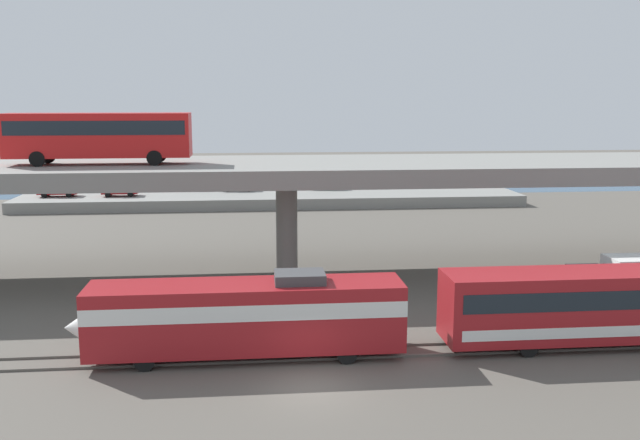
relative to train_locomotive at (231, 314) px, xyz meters
The scene contains 14 objects.
ground_plane 5.76m from the train_locomotive, 48.70° to the right, with size 260.00×260.00×0.00m, color #565149.
rail_strip_near 4.18m from the train_locomotive, 12.25° to the right, with size 110.00×0.12×0.12m, color #59544C.
rail_strip_far 4.18m from the train_locomotive, 12.25° to the left, with size 110.00×0.12×0.12m, color #59544C.
train_locomotive is the anchor object (origin of this frame).
highway_overpass 17.15m from the train_locomotive, 77.61° to the left, with size 96.00×11.97×7.99m.
transit_bus_on_overpass 19.55m from the train_locomotive, 120.02° to the left, with size 12.00×2.68×3.40m.
service_truck_west 24.42m from the train_locomotive, 14.62° to the left, with size 6.80×2.46×3.04m.
pier_parking_lot 51.15m from the train_locomotive, 86.06° to the left, with size 57.92×13.42×1.24m, color gray.
parked_car_0 53.27m from the train_locomotive, 112.91° to the left, with size 4.35×1.96×1.50m.
parked_car_1 53.56m from the train_locomotive, 95.87° to the left, with size 4.06×1.97×1.50m.
parked_car_2 52.10m from the train_locomotive, 90.60° to the left, with size 4.17×1.92×1.50m.
parked_car_3 53.48m from the train_locomotive, 78.90° to the left, with size 4.24×1.92×1.50m.
parked_car_4 50.65m from the train_locomotive, 105.79° to the left, with size 4.01×1.96×1.50m.
harbor_water 74.12m from the train_locomotive, 87.28° to the left, with size 140.00×36.00×0.01m, color navy.
Camera 1 is at (-2.43, -28.57, 12.47)m, focal length 39.43 mm.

